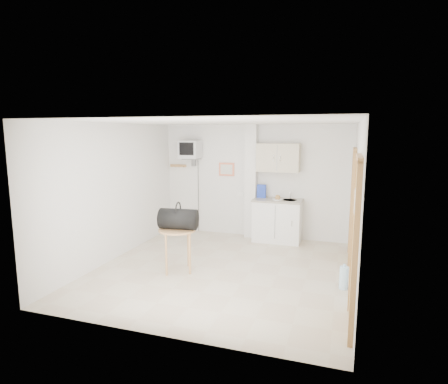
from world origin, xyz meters
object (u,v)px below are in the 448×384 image
(round_table, at_px, (177,235))
(water_bottle, at_px, (344,278))
(crt_television, at_px, (190,150))
(duffel_bag, at_px, (178,219))

(round_table, bearing_deg, water_bottle, 2.00)
(round_table, bearing_deg, crt_television, 107.66)
(round_table, xyz_separation_m, duffel_bag, (0.02, 0.00, 0.28))
(duffel_bag, bearing_deg, water_bottle, -4.35)
(round_table, bearing_deg, duffel_bag, 7.69)
(water_bottle, bearing_deg, crt_television, 147.06)
(crt_television, relative_size, round_table, 2.94)
(crt_television, distance_m, round_table, 2.76)
(duffel_bag, height_order, water_bottle, duffel_bag)
(crt_television, height_order, round_table, crt_television)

